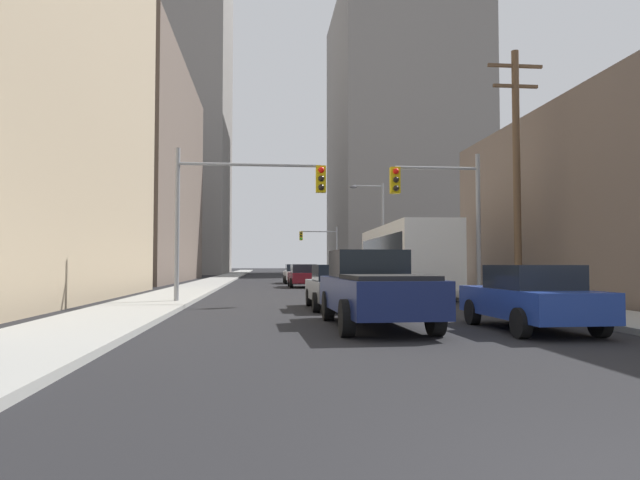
{
  "coord_description": "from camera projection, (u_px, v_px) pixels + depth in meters",
  "views": [
    {
      "loc": [
        -2.63,
        -3.17,
        1.54
      ],
      "look_at": [
        0.0,
        23.18,
        2.68
      ],
      "focal_mm": 31.31,
      "sensor_mm": 36.0,
      "label": 1
    }
  ],
  "objects": [
    {
      "name": "city_bus",
      "position": [
        404.0,
        256.0,
        27.83
      ],
      "size": [
        2.84,
        11.57,
        3.4
      ],
      "color": "silver",
      "rests_on": "ground"
    },
    {
      "name": "pickup_truck_navy",
      "position": [
        374.0,
        289.0,
        13.72
      ],
      "size": [
        2.2,
        5.46,
        1.9
      ],
      "color": "#141E4C",
      "rests_on": "ground"
    },
    {
      "name": "sedan_grey",
      "position": [
        338.0,
        286.0,
        19.15
      ],
      "size": [
        1.95,
        4.25,
        1.52
      ],
      "color": "slate",
      "rests_on": "ground"
    },
    {
      "name": "sedan_white",
      "position": [
        296.0,
        274.0,
        44.34
      ],
      "size": [
        1.95,
        4.24,
        1.52
      ],
      "color": "white",
      "rests_on": "ground"
    },
    {
      "name": "traffic_signal_near_left",
      "position": [
        245.0,
        197.0,
        21.57
      ],
      "size": [
        5.8,
        0.44,
        6.0
      ],
      "color": "gray",
      "rests_on": "ground"
    },
    {
      "name": "building_right_far_highrise",
      "position": [
        402.0,
        138.0,
        94.43
      ],
      "size": [
        22.53,
        27.51,
        45.68
      ],
      "primitive_type": "cube",
      "color": "gray",
      "rests_on": "ground"
    },
    {
      "name": "building_left_far_tower",
      "position": [
        148.0,
        58.0,
        88.95
      ],
      "size": [
        25.51,
        23.78,
        68.83
      ],
      "primitive_type": "cube",
      "color": "gray",
      "rests_on": "ground"
    },
    {
      "name": "utility_pole_right",
      "position": [
        517.0,
        169.0,
        21.65
      ],
      "size": [
        2.2,
        0.28,
        9.9
      ],
      "color": "brown",
      "rests_on": "ground"
    },
    {
      "name": "traffic_signal_far_right",
      "position": [
        320.0,
        243.0,
        66.28
      ],
      "size": [
        4.55,
        0.44,
        6.0
      ],
      "color": "gray",
      "rests_on": "ground"
    },
    {
      "name": "sedan_blue",
      "position": [
        530.0,
        297.0,
        12.91
      ],
      "size": [
        1.95,
        4.24,
        1.52
      ],
      "color": "navy",
      "rests_on": "ground"
    },
    {
      "name": "sidewalk_right",
      "position": [
        363.0,
        279.0,
        53.74
      ],
      "size": [
        2.93,
        160.0,
        0.15
      ],
      "primitive_type": "cube",
      "color": "#9E9E99",
      "rests_on": "ground"
    },
    {
      "name": "traffic_signal_near_right",
      "position": [
        440.0,
        202.0,
        22.34
      ],
      "size": [
        3.7,
        0.44,
        6.0
      ],
      "color": "gray",
      "rests_on": "ground"
    },
    {
      "name": "building_left_mid_office",
      "position": [
        96.0,
        172.0,
        49.78
      ],
      "size": [
        15.82,
        26.58,
        19.44
      ],
      "primitive_type": "cube",
      "color": "#66564C",
      "rests_on": "ground"
    },
    {
      "name": "street_lamp_right",
      "position": [
        377.0,
        223.0,
        41.02
      ],
      "size": [
        2.56,
        0.32,
        7.5
      ],
      "color": "gray",
      "rests_on": "ground"
    },
    {
      "name": "sidewalk_left",
      "position": [
        219.0,
        280.0,
        52.38
      ],
      "size": [
        2.93,
        160.0,
        0.15
      ],
      "primitive_type": "cube",
      "color": "#9E9E99",
      "rests_on": "ground"
    },
    {
      "name": "sedan_maroon",
      "position": [
        303.0,
        276.0,
        36.86
      ],
      "size": [
        1.95,
        4.26,
        1.52
      ],
      "color": "maroon",
      "rests_on": "ground"
    },
    {
      "name": "sedan_green",
      "position": [
        360.0,
        276.0,
        37.0
      ],
      "size": [
        1.95,
        4.22,
        1.52
      ],
      "color": "#195938",
      "rests_on": "ground"
    }
  ]
}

